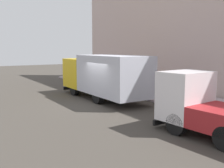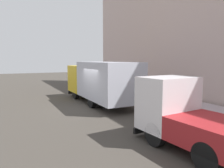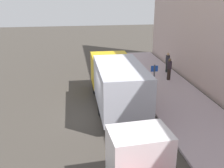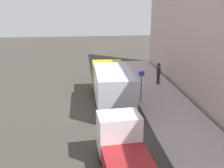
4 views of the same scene
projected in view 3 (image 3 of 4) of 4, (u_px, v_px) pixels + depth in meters
The scene contains 6 objects.
ground at pixel (103, 116), 15.48m from camera, with size 80.00×80.00×0.00m, color #3F3933.
sidewalk at pixel (187, 109), 16.18m from camera, with size 4.18×30.00×0.14m, color #B3A0A7.
large_utility_truck at pixel (117, 81), 16.32m from camera, with size 2.57×7.98×2.93m.
pedestrian_walking at pixel (169, 69), 20.91m from camera, with size 0.50×0.50×1.71m.
pedestrian_standing at pixel (168, 62), 22.82m from camera, with size 0.36×0.36×1.70m.
street_sign_post at pixel (154, 81), 16.34m from camera, with size 0.44×0.08×2.51m.
Camera 3 is at (-1.58, -13.88, 6.95)m, focal length 43.00 mm.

